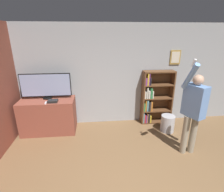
# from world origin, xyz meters

# --- Properties ---
(wall_back) EXTENTS (7.14, 0.09, 2.70)m
(wall_back) POSITION_xyz_m (0.00, 3.13, 1.35)
(wall_back) COLOR #9EA3A8
(wall_back) RESTS_ON ground_plane
(tv_ledge) EXTENTS (1.34, 0.64, 0.87)m
(tv_ledge) POSITION_xyz_m (-1.80, 2.72, 0.44)
(tv_ledge) COLOR brown
(tv_ledge) RESTS_ON ground_plane
(television) EXTENTS (1.22, 0.22, 0.65)m
(television) POSITION_xyz_m (-1.80, 2.83, 1.21)
(television) COLOR black
(television) RESTS_ON tv_ledge
(game_console) EXTENTS (0.23, 0.18, 0.05)m
(game_console) POSITION_xyz_m (-1.61, 2.55, 0.90)
(game_console) COLOR black
(game_console) RESTS_ON tv_ledge
(remote_loose) EXTENTS (0.05, 0.14, 0.02)m
(remote_loose) POSITION_xyz_m (-1.76, 2.49, 0.89)
(remote_loose) COLOR white
(remote_loose) RESTS_ON tv_ledge
(bookshelf) EXTENTS (0.85, 0.28, 1.50)m
(bookshelf) POSITION_xyz_m (1.03, 2.95, 0.71)
(bookshelf) COLOR brown
(bookshelf) RESTS_ON ground_plane
(person) EXTENTS (0.58, 0.57, 2.03)m
(person) POSITION_xyz_m (1.34, 1.52, 1.04)
(person) COLOR gray
(person) RESTS_ON ground_plane
(waste_bin) EXTENTS (0.35, 0.35, 0.44)m
(waste_bin) POSITION_xyz_m (1.26, 2.40, 0.22)
(waste_bin) COLOR #B7B7BC
(waste_bin) RESTS_ON ground_plane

